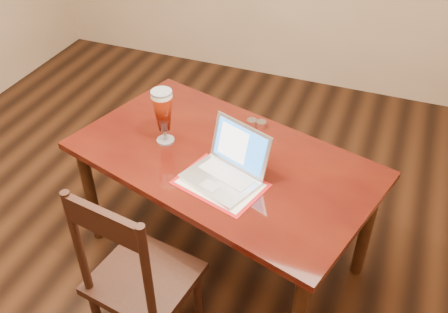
% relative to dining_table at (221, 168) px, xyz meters
% --- Properties ---
extents(ground, '(5.00, 5.00, 0.00)m').
position_rel_dining_table_xyz_m(ground, '(-0.42, -0.15, -0.69)').
color(ground, black).
rests_on(ground, ground).
extents(dining_table, '(1.83, 1.34, 1.09)m').
position_rel_dining_table_xyz_m(dining_table, '(0.00, 0.00, 0.00)').
color(dining_table, '#481309').
rests_on(dining_table, ground).
extents(dining_chair, '(0.53, 0.51, 1.10)m').
position_rel_dining_table_xyz_m(dining_chair, '(-0.14, -0.72, -0.18)').
color(dining_chair, black).
rests_on(dining_chair, ground).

